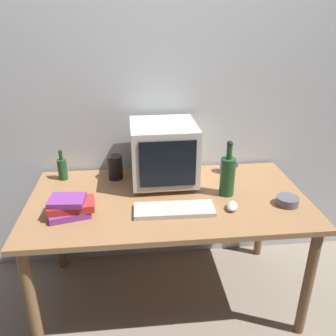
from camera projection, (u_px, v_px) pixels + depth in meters
name	position (u px, v px, depth m)	size (l,w,h in m)	color
ground_plane	(168.00, 294.00, 2.27)	(6.00, 6.00, 0.00)	gray
back_wall	(160.00, 87.00, 2.19)	(4.00, 0.08, 2.50)	silver
desk	(168.00, 209.00, 2.01)	(1.56, 0.83, 0.72)	#9E7047
crt_monitor	(163.00, 153.00, 2.07)	(0.39, 0.39, 0.37)	beige
keyboard	(174.00, 210.00, 1.83)	(0.42, 0.15, 0.02)	beige
computer_mouse	(232.00, 206.00, 1.85)	(0.06, 0.10, 0.04)	beige
bottle_tall	(228.00, 175.00, 1.96)	(0.08, 0.08, 0.33)	#1E4C23
bottle_short	(62.00, 168.00, 2.16)	(0.06, 0.06, 0.19)	#1E4C23
book_stack	(70.00, 207.00, 1.78)	(0.25, 0.19, 0.10)	#843893
mug	(227.00, 166.00, 2.26)	(0.12, 0.08, 0.09)	#3370B2
cd_spindle	(287.00, 201.00, 1.89)	(0.12, 0.12, 0.04)	#595B66
metal_canister	(115.00, 167.00, 2.17)	(0.09, 0.09, 0.15)	black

